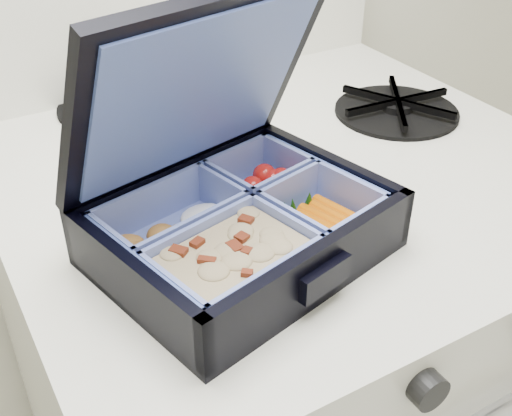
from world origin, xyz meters
TOP-DOWN VIEW (x-y plane):
  - bento_box at (0.35, 1.51)m, footprint 0.29×0.25m
  - burner_grate at (0.68, 1.68)m, footprint 0.17×0.17m
  - burner_grate_rear at (0.36, 1.87)m, footprint 0.21×0.21m
  - fork at (0.48, 1.64)m, footprint 0.06×0.18m

SIDE VIEW (x-z plane):
  - fork at x=0.48m, z-range 0.97..0.98m
  - burner_grate_rear at x=0.36m, z-range 0.97..0.99m
  - burner_grate at x=0.68m, z-range 0.97..0.99m
  - bento_box at x=0.35m, z-range 0.97..1.03m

